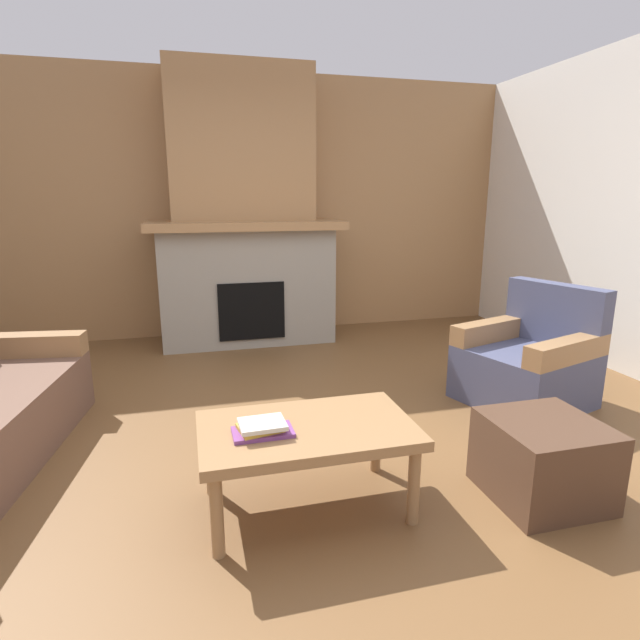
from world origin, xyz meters
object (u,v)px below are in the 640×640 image
(coffee_table, at_px, (307,436))
(ottoman, at_px, (543,459))
(fireplace, at_px, (244,227))
(armchair, at_px, (529,363))

(coffee_table, height_order, ottoman, coffee_table)
(fireplace, height_order, ottoman, fireplace)
(fireplace, xyz_separation_m, armchair, (1.77, -2.21, -0.87))
(fireplace, height_order, armchair, fireplace)
(fireplace, relative_size, ottoman, 5.19)
(fireplace, relative_size, armchair, 2.83)
(fireplace, bearing_deg, coffee_table, -91.58)
(coffee_table, relative_size, ottoman, 1.92)
(armchair, distance_m, coffee_table, 2.06)
(fireplace, bearing_deg, armchair, -51.22)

